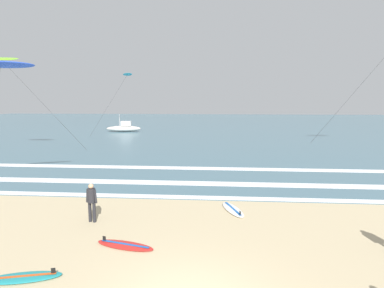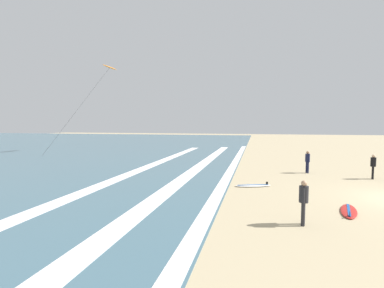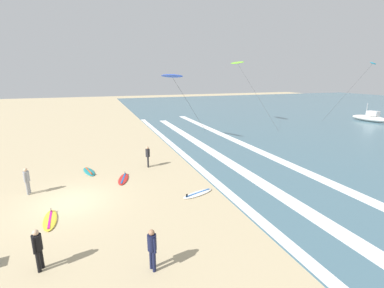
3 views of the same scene
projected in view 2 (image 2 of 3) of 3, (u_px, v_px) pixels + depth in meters
wave_foam_shoreline at (222, 186)px, 15.92m from camera, size 56.37×0.61×0.01m
wave_foam_mid_break at (176, 184)px, 16.39m from camera, size 51.91×1.00×0.01m
wave_foam_outer_break at (89, 190)px, 14.83m from camera, size 53.23×0.98×0.01m
surfer_left_near at (373, 164)px, 17.81m from camera, size 0.51×0.32×1.60m
surfer_foreground_main at (304, 198)px, 9.72m from camera, size 0.52×0.32×1.60m
surfer_mid_group at (307, 160)px, 19.98m from camera, size 0.51×0.32×1.60m
surfboard_near_water at (253, 186)px, 15.80m from camera, size 1.25×2.18×0.25m
surfboard_left_pile at (349, 211)px, 11.22m from camera, size 2.18×1.10×0.25m
kite_orange_high_right at (109, 68)px, 34.80m from camera, size 7.93×5.36×10.86m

